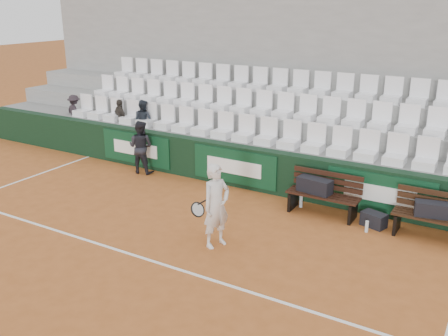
% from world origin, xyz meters
% --- Properties ---
extents(ground, '(80.00, 80.00, 0.00)m').
position_xyz_m(ground, '(0.00, 0.00, 0.00)').
color(ground, '#AD5A27').
rests_on(ground, ground).
extents(court_baseline, '(18.00, 0.06, 0.01)m').
position_xyz_m(court_baseline, '(0.00, 0.00, 0.00)').
color(court_baseline, white).
rests_on(court_baseline, ground).
extents(back_barrier, '(18.00, 0.34, 1.00)m').
position_xyz_m(back_barrier, '(0.07, 3.99, 0.50)').
color(back_barrier, black).
rests_on(back_barrier, ground).
extents(grandstand_tier_front, '(18.00, 0.95, 1.00)m').
position_xyz_m(grandstand_tier_front, '(0.00, 4.62, 0.50)').
color(grandstand_tier_front, gray).
rests_on(grandstand_tier_front, ground).
extents(grandstand_tier_mid, '(18.00, 0.95, 1.45)m').
position_xyz_m(grandstand_tier_mid, '(0.00, 5.58, 0.72)').
color(grandstand_tier_mid, gray).
rests_on(grandstand_tier_mid, ground).
extents(grandstand_tier_back, '(18.00, 0.95, 1.90)m').
position_xyz_m(grandstand_tier_back, '(0.00, 6.53, 0.95)').
color(grandstand_tier_back, gray).
rests_on(grandstand_tier_back, ground).
extents(grandstand_rear_wall, '(18.00, 0.30, 4.40)m').
position_xyz_m(grandstand_rear_wall, '(0.00, 7.15, 2.20)').
color(grandstand_rear_wall, gray).
rests_on(grandstand_rear_wall, ground).
extents(seat_row_front, '(11.90, 0.44, 0.63)m').
position_xyz_m(seat_row_front, '(0.00, 4.45, 1.31)').
color(seat_row_front, white).
rests_on(seat_row_front, grandstand_tier_front).
extents(seat_row_mid, '(11.90, 0.44, 0.63)m').
position_xyz_m(seat_row_mid, '(0.00, 5.40, 1.77)').
color(seat_row_mid, white).
rests_on(seat_row_mid, grandstand_tier_mid).
extents(seat_row_back, '(11.90, 0.44, 0.63)m').
position_xyz_m(seat_row_back, '(0.00, 6.35, 2.21)').
color(seat_row_back, white).
rests_on(seat_row_back, grandstand_tier_back).
extents(bench_left, '(1.50, 0.56, 0.45)m').
position_xyz_m(bench_left, '(2.17, 3.37, 0.23)').
color(bench_left, black).
rests_on(bench_left, ground).
extents(bench_right, '(1.50, 0.56, 0.45)m').
position_xyz_m(bench_right, '(4.34, 3.34, 0.23)').
color(bench_right, '#311B0E').
rests_on(bench_right, ground).
extents(sports_bag_left, '(0.76, 0.41, 0.31)m').
position_xyz_m(sports_bag_left, '(1.97, 3.40, 0.60)').
color(sports_bag_left, black).
rests_on(sports_bag_left, bench_left).
extents(sports_bag_right, '(0.63, 0.39, 0.27)m').
position_xyz_m(sports_bag_right, '(4.27, 3.34, 0.59)').
color(sports_bag_right, black).
rests_on(sports_bag_right, bench_right).
extents(sports_bag_ground, '(0.53, 0.41, 0.29)m').
position_xyz_m(sports_bag_ground, '(3.25, 3.34, 0.14)').
color(sports_bag_ground, black).
rests_on(sports_bag_ground, ground).
extents(water_bottle_near, '(0.08, 0.08, 0.27)m').
position_xyz_m(water_bottle_near, '(1.64, 3.51, 0.13)').
color(water_bottle_near, silver).
rests_on(water_bottle_near, ground).
extents(water_bottle_far, '(0.06, 0.06, 0.23)m').
position_xyz_m(water_bottle_far, '(3.20, 3.01, 0.12)').
color(water_bottle_far, silver).
rests_on(water_bottle_far, ground).
extents(tennis_player, '(0.77, 0.66, 1.56)m').
position_xyz_m(tennis_player, '(0.98, 1.07, 0.78)').
color(tennis_player, silver).
rests_on(tennis_player, ground).
extents(ball_kid, '(0.74, 0.62, 1.38)m').
position_xyz_m(ball_kid, '(-2.81, 3.57, 0.69)').
color(ball_kid, black).
rests_on(ball_kid, ground).
extents(spectator_a, '(0.74, 0.53, 1.04)m').
position_xyz_m(spectator_a, '(-6.09, 4.50, 1.52)').
color(spectator_a, black).
rests_on(spectator_a, grandstand_tier_front).
extents(spectator_b, '(0.68, 0.47, 1.07)m').
position_xyz_m(spectator_b, '(-4.29, 4.50, 1.54)').
color(spectator_b, '#322D28').
rests_on(spectator_b, grandstand_tier_front).
extents(spectator_c, '(0.58, 0.46, 1.14)m').
position_xyz_m(spectator_c, '(-3.45, 4.50, 1.57)').
color(spectator_c, '#1F252F').
rests_on(spectator_c, grandstand_tier_front).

